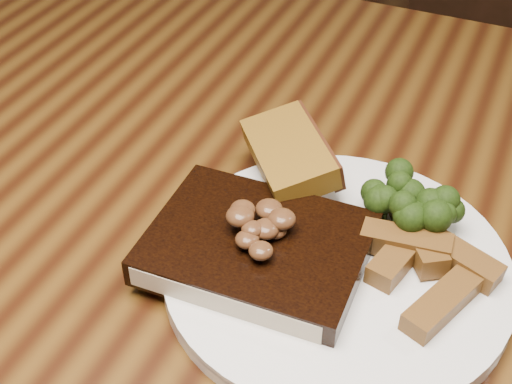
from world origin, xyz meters
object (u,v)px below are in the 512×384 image
(steak, at_px, (257,248))
(potato_wedges, at_px, (440,266))
(garlic_bread, at_px, (288,170))
(dining_table, at_px, (268,289))
(plate, at_px, (336,270))

(steak, distance_m, potato_wedges, 0.14)
(garlic_bread, relative_size, potato_wedges, 0.93)
(dining_table, bearing_deg, potato_wedges, -8.28)
(steak, bearing_deg, potato_wedges, 14.14)
(plate, bearing_deg, garlic_bread, 132.41)
(dining_table, xyz_separation_m, potato_wedges, (0.15, -0.02, 0.12))
(plate, distance_m, potato_wedges, 0.08)
(plate, height_order, garlic_bread, garlic_bread)
(steak, height_order, garlic_bread, steak)
(plate, distance_m, garlic_bread, 0.11)
(dining_table, distance_m, plate, 0.13)
(plate, distance_m, steak, 0.07)
(garlic_bread, bearing_deg, steak, -31.92)
(plate, xyz_separation_m, garlic_bread, (-0.08, 0.08, 0.02))
(dining_table, relative_size, garlic_bread, 15.10)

